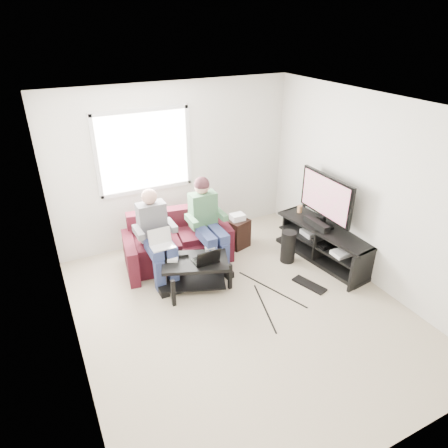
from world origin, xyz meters
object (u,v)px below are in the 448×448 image
at_px(coffee_table, 195,267).
at_px(end_table, 237,232).
at_px(sofa, 177,243).
at_px(tv, 326,198).
at_px(subwoofer, 288,247).
at_px(tv_stand, 324,245).

xyz_separation_m(coffee_table, end_table, (1.07, 0.75, -0.07)).
xyz_separation_m(sofa, tv, (2.07, -0.91, 0.72)).
bearing_deg(end_table, subwoofer, -57.63).
xyz_separation_m(tv, end_table, (-1.03, 0.87, -0.75)).
bearing_deg(coffee_table, end_table, 35.13).
bearing_deg(sofa, subwoofer, -27.92).
relative_size(sofa, tv_stand, 1.01).
relative_size(tv_stand, subwoofer, 3.40).
relative_size(coffee_table, subwoofer, 2.02).
bearing_deg(tv, sofa, 156.28).
bearing_deg(tv, tv_stand, -88.53).
distance_m(tv_stand, end_table, 1.41).
bearing_deg(tv, end_table, 139.86).
bearing_deg(end_table, coffee_table, -144.87).
distance_m(tv_stand, tv, 0.78).
bearing_deg(tv_stand, tv, 91.47).
xyz_separation_m(sofa, end_table, (1.04, -0.04, -0.03)).
height_order(coffee_table, tv_stand, tv_stand).
bearing_deg(tv_stand, end_table, 136.83).
relative_size(coffee_table, end_table, 1.77).
bearing_deg(coffee_table, subwoofer, -0.48).
bearing_deg(subwoofer, tv_stand, -20.15).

